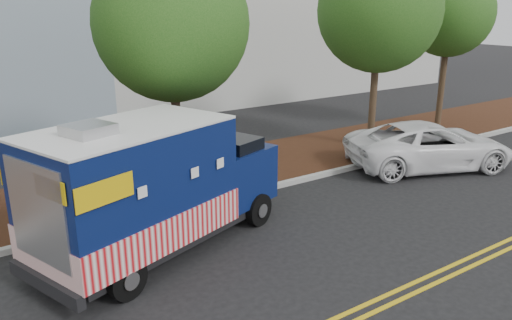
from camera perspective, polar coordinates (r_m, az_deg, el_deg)
ground at (r=12.37m, az=-5.87°, el=-8.01°), size 120.00×120.00×0.00m
curb at (r=13.49m, az=-8.72°, el=-5.55°), size 120.00×0.18×0.15m
mulch_strip at (r=15.30m, az=-12.12°, el=-2.94°), size 120.00×4.00×0.15m
tree_b at (r=14.15m, az=-9.61°, el=15.06°), size 4.23×4.23×6.89m
tree_c at (r=18.72m, az=13.92°, el=16.26°), size 4.35×4.35×7.26m
tree_d at (r=23.09m, az=21.26°, el=15.34°), size 3.60×3.60×6.73m
sign_post at (r=12.30m, az=-23.77°, el=-3.57°), size 0.06×0.06×2.40m
food_truck at (r=11.02m, az=-11.82°, el=-3.45°), size 6.40×4.02×3.18m
white_car at (r=17.67m, az=19.24°, el=1.59°), size 6.08×4.42×1.54m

